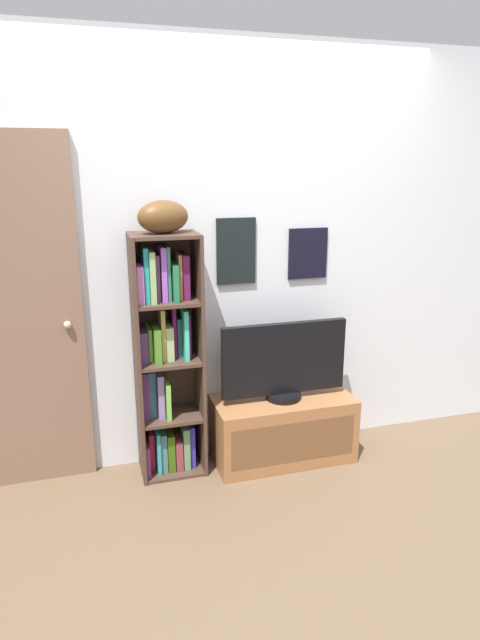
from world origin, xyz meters
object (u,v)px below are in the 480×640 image
tv_stand (283,428)px  door (13,320)px  bookshelf (165,360)px  football (163,217)px  television (284,362)px

tv_stand → door: (-1.54, 0.18, 0.79)m
bookshelf → football: (0.02, -0.03, 0.84)m
football → tv_stand: size_ratio=0.33×
football → door: door is taller
tv_stand → door: size_ratio=0.44×
bookshelf → door: (-0.82, 0.09, 0.28)m
bookshelf → television: (0.72, -0.09, -0.06)m
football → television: football is taller
football → tv_stand: football is taller
door → tv_stand: bearing=-6.7°
bookshelf → door: bearing=173.7°
television → door: door is taller
door → bookshelf: bearing=-6.3°
bookshelf → tv_stand: (0.72, -0.09, -0.51)m
bookshelf → tv_stand: bookshelf is taller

